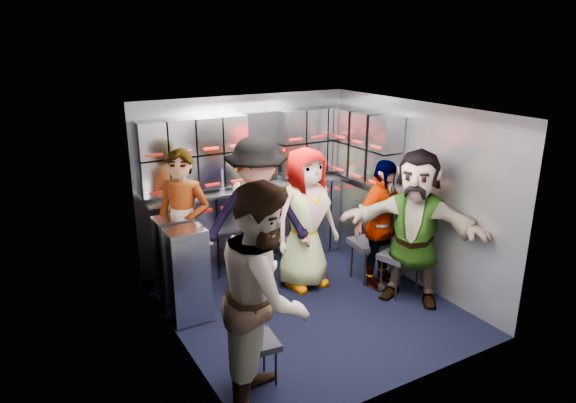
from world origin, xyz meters
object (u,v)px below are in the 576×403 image
jump_seat_center (297,246)px  attendant_arc_d (381,225)px  jump_seat_near_left (256,345)px  attendant_standing (184,227)px  attendant_arc_c (306,219)px  attendant_arc_a (265,295)px  jump_seat_mid_left (251,253)px  jump_seat_near_right (400,258)px  attendant_arc_e (415,228)px  jump_seat_mid_right (369,245)px  attendant_arc_b (257,219)px

jump_seat_center → attendant_arc_d: bearing=-39.8°
jump_seat_near_left → attendant_standing: (0.00, 1.71, 0.48)m
jump_seat_center → attendant_standing: attendant_standing is taller
attendant_arc_c → attendant_arc_a: bearing=-133.9°
jump_seat_mid_left → attendant_standing: bearing=170.5°
jump_seat_near_left → attendant_arc_a: attendant_arc_a is taller
jump_seat_mid_left → jump_seat_near_right: bearing=-34.9°
attendant_arc_d → attendant_standing: bearing=144.2°
jump_seat_mid_left → attendant_arc_d: 1.51m
attendant_arc_a → attendant_arc_e: attendant_arc_a is taller
jump_seat_mid_right → attendant_arc_c: attendant_arc_c is taller
attendant_arc_c → jump_seat_near_right: bearing=-44.2°
jump_seat_near_right → attendant_arc_b: bearing=150.4°
attendant_arc_a → attendant_arc_c: 1.99m
jump_seat_mid_right → attendant_arc_e: attendant_arc_e is taller
jump_seat_mid_right → jump_seat_near_right: (0.08, -0.45, -0.01)m
jump_seat_mid_right → jump_seat_mid_left: bearing=158.6°
jump_seat_near_left → jump_seat_mid_right: 2.29m
jump_seat_center → jump_seat_mid_right: bearing=-30.4°
jump_seat_near_left → attendant_arc_e: bearing=12.0°
jump_seat_center → attendant_standing: 1.37m
attendant_arc_c → attendant_arc_e: size_ratio=0.97×
attendant_arc_d → jump_seat_near_right: bearing=-88.5°
attendant_arc_a → attendant_arc_d: bearing=-29.3°
attendant_arc_d → attendant_arc_e: (0.08, -0.45, 0.10)m
attendant_arc_b → attendant_arc_d: attendant_arc_b is taller
jump_seat_center → jump_seat_mid_left: bearing=172.1°
jump_seat_center → attendant_arc_a: size_ratio=0.26×
attendant_arc_a → jump_seat_center: bearing=-4.7°
jump_seat_mid_left → attendant_arc_c: bearing=-24.5°
jump_seat_mid_left → attendant_arc_b: size_ratio=0.27×
jump_seat_mid_left → attendant_standing: 0.84m
attendant_arc_c → attendant_arc_e: attendant_arc_e is taller
jump_seat_near_right → jump_seat_near_left: bearing=-163.4°
attendant_standing → attendant_arc_d: attendant_standing is taller
attendant_arc_e → jump_seat_near_left: bearing=-114.3°
jump_seat_mid_right → attendant_standing: attendant_standing is taller
attendant_arc_a → attendant_arc_e: 2.19m
attendant_standing → attendant_arc_d: 2.18m
jump_seat_center → jump_seat_mid_right: (0.73, -0.43, 0.02)m
attendant_arc_e → attendant_standing: bearing=-157.3°
jump_seat_mid_left → jump_seat_near_right: size_ratio=0.97×
attendant_standing → attendant_arc_e: size_ratio=0.99×
jump_seat_mid_right → attendant_arc_b: size_ratio=0.27×
jump_seat_mid_left → jump_seat_near_right: 1.68m
jump_seat_near_right → attendant_arc_c: size_ratio=0.30×
attendant_arc_a → attendant_arc_c: attendant_arc_a is taller
jump_seat_near_left → attendant_arc_d: size_ratio=0.27×
attendant_arc_b → attendant_arc_e: bearing=-9.1°
jump_seat_center → attendant_standing: bearing=171.2°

